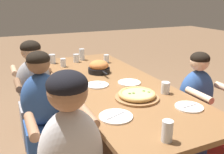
# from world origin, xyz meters

# --- Properties ---
(ground_plane) EXTENTS (18.00, 18.00, 0.00)m
(ground_plane) POSITION_xyz_m (0.00, 0.00, 0.00)
(ground_plane) COLOR brown
(ground_plane) RESTS_ON ground
(dining_table) EXTENTS (2.42, 0.92, 0.76)m
(dining_table) POSITION_xyz_m (0.00, 0.00, 0.69)
(dining_table) COLOR brown
(dining_table) RESTS_ON ground
(pizza_board_main) EXTENTS (0.36, 0.36, 0.06)m
(pizza_board_main) POSITION_xyz_m (0.47, 0.01, 0.79)
(pizza_board_main) COLOR #996B42
(pizza_board_main) RESTS_ON dining_table
(skillet_bowl) EXTENTS (0.35, 0.24, 0.14)m
(skillet_bowl) POSITION_xyz_m (-0.34, 0.00, 0.82)
(skillet_bowl) COLOR black
(skillet_bowl) RESTS_ON dining_table
(empty_plate_a) EXTENTS (0.21, 0.21, 0.02)m
(empty_plate_a) POSITION_xyz_m (0.78, 0.28, 0.77)
(empty_plate_a) COLOR white
(empty_plate_a) RESTS_ON dining_table
(empty_plate_b) EXTENTS (0.22, 0.22, 0.02)m
(empty_plate_b) POSITION_xyz_m (0.10, 0.14, 0.77)
(empty_plate_b) COLOR white
(empty_plate_b) RESTS_ON dining_table
(empty_plate_c) EXTENTS (0.24, 0.24, 0.02)m
(empty_plate_c) POSITION_xyz_m (0.70, -0.29, 0.77)
(empty_plate_c) COLOR white
(empty_plate_c) RESTS_ON dining_table
(empty_plate_d) EXTENTS (0.21, 0.21, 0.02)m
(empty_plate_d) POSITION_xyz_m (0.04, -0.17, 0.77)
(empty_plate_d) COLOR white
(empty_plate_d) RESTS_ON dining_table
(drinking_glass_a) EXTENTS (0.06, 0.06, 0.13)m
(drinking_glass_a) POSITION_xyz_m (1.09, -0.15, 0.82)
(drinking_glass_a) COLOR silver
(drinking_glass_a) RESTS_ON dining_table
(drinking_glass_b) EXTENTS (0.08, 0.08, 0.11)m
(drinking_glass_b) POSITION_xyz_m (-0.97, -0.38, 0.82)
(drinking_glass_b) COLOR silver
(drinking_glass_b) RESTS_ON dining_table
(drinking_glass_c) EXTENTS (0.07, 0.07, 0.10)m
(drinking_glass_c) POSITION_xyz_m (-0.71, 0.25, 0.80)
(drinking_glass_c) COLOR silver
(drinking_glass_c) RESTS_ON dining_table
(drinking_glass_d) EXTENTS (0.07, 0.07, 0.10)m
(drinking_glass_d) POSITION_xyz_m (-0.90, -0.09, 0.80)
(drinking_glass_d) COLOR silver
(drinking_glass_d) RESTS_ON dining_table
(drinking_glass_e) EXTENTS (0.06, 0.06, 0.10)m
(drinking_glass_e) POSITION_xyz_m (-0.75, -0.30, 0.81)
(drinking_glass_e) COLOR silver
(drinking_glass_e) RESTS_ON dining_table
(drinking_glass_f) EXTENTS (0.07, 0.07, 0.10)m
(drinking_glass_f) POSITION_xyz_m (0.47, 0.29, 0.81)
(drinking_glass_f) COLOR silver
(drinking_glass_f) RESTS_ON dining_table
(drinking_glass_g) EXTENTS (0.07, 0.07, 0.15)m
(drinking_glass_g) POSITION_xyz_m (-0.98, 0.01, 0.82)
(drinking_glass_g) COLOR silver
(drinking_glass_g) RESTS_ON dining_table
(diner_near_midleft) EXTENTS (0.51, 0.40, 1.14)m
(diner_near_midleft) POSITION_xyz_m (-0.48, -0.68, 0.53)
(diner_near_midleft) COLOR #99999E
(diner_near_midleft) RESTS_ON ground
(diner_near_center) EXTENTS (0.51, 0.40, 1.13)m
(diner_near_center) POSITION_xyz_m (-0.01, -0.68, 0.52)
(diner_near_center) COLOR #2D5193
(diner_near_center) RESTS_ON ground
(diner_far_midright) EXTENTS (0.51, 0.40, 1.08)m
(diner_far_midright) POSITION_xyz_m (0.44, 0.68, 0.49)
(diner_far_midright) COLOR #2D5193
(diner_far_midright) RESTS_ON ground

